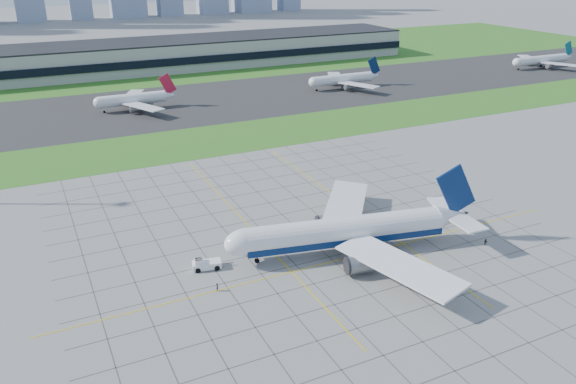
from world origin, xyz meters
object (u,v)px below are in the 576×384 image
object	(u,v)px
pushback_tug	(205,264)
distant_jet_2	(344,79)
crew_far	(486,242)
airliner	(347,231)
distant_jet_1	(134,99)
distant_jet_3	(542,60)
crew_near	(217,287)

from	to	relation	value
pushback_tug	distant_jet_2	xyz separation A→B (m)	(113.89, 134.07, 3.41)
crew_far	airliner	bearing A→B (deg)	-148.41
distant_jet_1	airliner	bearing A→B (deg)	-83.50
airliner	distant_jet_1	xyz separation A→B (m)	(-16.37, 143.59, -0.49)
pushback_tug	distant_jet_3	xyz separation A→B (m)	(243.99, 130.66, 3.41)
crew_far	distant_jet_2	bearing A→B (deg)	123.08
distant_jet_1	distant_jet_3	size ratio (longest dim) A/B	0.97
distant_jet_2	distant_jet_3	distance (m)	130.14
distant_jet_1	distant_jet_2	bearing A→B (deg)	-1.77
pushback_tug	crew_far	size ratio (longest dim) A/B	5.33
pushback_tug	airliner	bearing A→B (deg)	-0.63
distant_jet_3	distant_jet_2	bearing A→B (deg)	178.50
pushback_tug	distant_jet_2	bearing A→B (deg)	61.02
crew_far	pushback_tug	bearing A→B (deg)	-143.94
crew_far	distant_jet_2	size ratio (longest dim) A/B	0.04
pushback_tug	crew_near	distance (m)	9.14
crew_near	distant_jet_3	size ratio (longest dim) A/B	0.04
pushback_tug	distant_jet_3	world-z (taller)	distant_jet_3
pushback_tug	distant_jet_1	size ratio (longest dim) A/B	0.21
crew_near	distant_jet_2	world-z (taller)	distant_jet_2
airliner	crew_near	bearing A→B (deg)	-163.64
airliner	pushback_tug	bearing A→B (deg)	179.37
pushback_tug	distant_jet_1	distance (m)	137.91
airliner	distant_jet_2	size ratio (longest dim) A/B	1.34
distant_jet_1	crew_near	bearing A→B (deg)	-95.63
crew_far	distant_jet_3	bearing A→B (deg)	91.54
crew_near	distant_jet_3	world-z (taller)	distant_jet_3
pushback_tug	distant_jet_1	bearing A→B (deg)	95.58
crew_near	crew_far	xyz separation A→B (m)	(60.42, -8.72, -0.03)
crew_far	distant_jet_3	world-z (taller)	distant_jet_3
distant_jet_2	distant_jet_3	world-z (taller)	same
distant_jet_1	distant_jet_3	bearing A→B (deg)	-1.62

